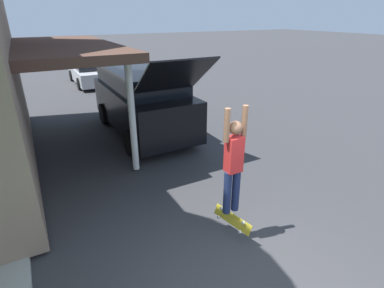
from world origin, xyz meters
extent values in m
cube|color=#4C3328|center=(-1.29, 6.45, 2.88)|extent=(2.60, 5.80, 0.20)
cylinder|color=silver|center=(-0.19, 4.38, 1.43)|extent=(0.16, 0.16, 2.70)
cube|color=black|center=(0.96, 6.94, 0.89)|extent=(1.96, 4.91, 1.21)
cube|color=black|center=(0.96, 7.06, 1.80)|extent=(1.80, 3.83, 0.60)
cylinder|color=black|center=(0.02, 8.46, 0.37)|extent=(0.24, 0.73, 0.73)
cylinder|color=black|center=(1.89, 8.46, 0.37)|extent=(0.24, 0.73, 0.73)
cylinder|color=black|center=(0.02, 5.41, 0.37)|extent=(0.24, 0.73, 0.73)
cylinder|color=black|center=(1.89, 5.41, 0.37)|extent=(0.24, 0.73, 0.73)
cube|color=black|center=(0.96, 4.43, 2.30)|extent=(1.72, 1.36, 0.97)
cube|color=#B7B7BC|center=(1.02, 15.66, 0.52)|extent=(1.80, 4.41, 0.69)
cube|color=black|center=(1.02, 15.55, 1.12)|extent=(1.58, 2.30, 0.50)
cylinder|color=black|center=(0.15, 16.98, 0.31)|extent=(0.20, 0.63, 0.63)
cylinder|color=black|center=(1.89, 16.98, 0.31)|extent=(0.20, 0.63, 0.63)
cylinder|color=black|center=(0.15, 14.34, 0.31)|extent=(0.20, 0.63, 0.63)
cylinder|color=black|center=(1.89, 14.34, 0.31)|extent=(0.20, 0.63, 0.63)
cylinder|color=#192347|center=(0.33, 1.21, 0.99)|extent=(0.13, 0.13, 0.77)
cylinder|color=#192347|center=(0.50, 1.21, 0.99)|extent=(0.13, 0.13, 0.77)
cube|color=#B22323|center=(0.42, 1.21, 1.67)|extent=(0.25, 0.20, 0.59)
sphere|color=brown|center=(0.42, 1.21, 2.11)|extent=(0.21, 0.21, 0.21)
cylinder|color=brown|center=(0.26, 1.21, 2.17)|extent=(0.09, 0.09, 0.52)
cylinder|color=brown|center=(0.58, 1.21, 2.17)|extent=(0.09, 0.09, 0.52)
cube|color=#A89323|center=(0.48, 1.22, 0.40)|extent=(0.29, 0.74, 0.26)
cylinder|color=silver|center=(0.39, 1.43, 0.52)|extent=(0.03, 0.06, 0.06)
cylinder|color=silver|center=(0.33, 1.43, 0.36)|extent=(0.03, 0.06, 0.06)
cylinder|color=silver|center=(0.52, 0.97, 0.48)|extent=(0.03, 0.06, 0.06)
cylinder|color=silver|center=(0.46, 0.97, 0.31)|extent=(0.03, 0.06, 0.06)
camera|label=1|loc=(-2.17, -2.17, 3.67)|focal=28.00mm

